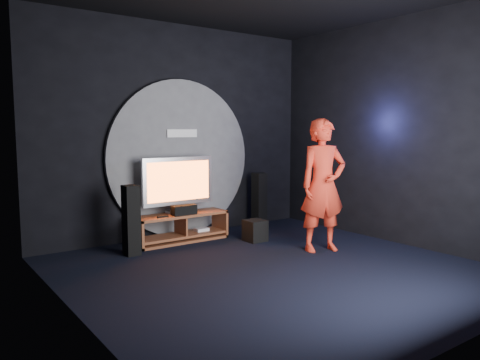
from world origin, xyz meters
name	(u,v)px	position (x,y,z in m)	size (l,w,h in m)	color
floor	(275,270)	(0.00, 0.00, 0.00)	(5.00, 5.00, 0.00)	black
back_wall	(179,131)	(0.00, 2.50, 1.75)	(5.00, 0.04, 3.50)	black
front_wall	(477,135)	(0.00, -2.50, 1.75)	(5.00, 0.04, 3.50)	black
left_wall	(69,134)	(-2.50, 0.00, 1.75)	(0.04, 5.00, 3.50)	black
right_wall	(399,132)	(2.50, 0.00, 1.75)	(0.04, 5.00, 3.50)	black
wall_disc_panel	(181,158)	(0.00, 2.44, 1.30)	(2.60, 0.11, 2.60)	#515156
media_console	(181,229)	(-0.22, 2.05, 0.19)	(1.53, 0.45, 0.45)	#9C5330
tv	(178,183)	(-0.23, 2.12, 0.94)	(1.23, 0.22, 0.90)	#B4B4BC
center_speaker	(184,210)	(-0.23, 1.94, 0.53)	(0.40, 0.15, 0.15)	black
remote	(163,217)	(-0.61, 1.93, 0.46)	(0.18, 0.05, 0.02)	black
tower_speaker_left	(131,220)	(-1.19, 1.75, 0.50)	(0.20, 0.22, 1.00)	black
tower_speaker_right	(259,200)	(1.43, 2.13, 0.50)	(0.20, 0.22, 1.00)	black
subwoofer	(255,230)	(0.75, 1.37, 0.17)	(0.31, 0.31, 0.34)	black
player	(323,185)	(1.20, 0.34, 0.97)	(0.71, 0.47, 1.94)	red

